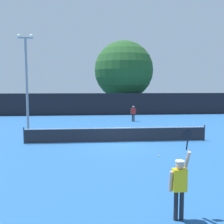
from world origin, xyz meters
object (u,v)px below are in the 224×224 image
object	(u,v)px
large_tree	(124,70)
player_receiving	(133,112)
light_pole	(27,77)
tennis_ball	(159,155)
parked_car_near	(77,104)
player_serving	(180,181)
parked_car_mid	(111,104)

from	to	relation	value
large_tree	player_receiving	bearing A→B (deg)	-92.26
light_pole	tennis_ball	bearing A→B (deg)	-41.27
parked_car_near	light_pole	bearing A→B (deg)	-102.60
player_serving	large_tree	bearing A→B (deg)	85.34
player_serving	light_pole	size ratio (longest dim) A/B	0.34
player_serving	parked_car_mid	xyz separation A→B (m)	(1.05, 34.54, -0.34)
player_receiving	light_pole	bearing A→B (deg)	32.96
player_receiving	parked_car_mid	xyz separation A→B (m)	(-1.02, 14.75, -0.18)
parked_car_mid	light_pole	bearing A→B (deg)	-119.10
player_serving	parked_car_near	size ratio (longest dim) A/B	0.58
player_serving	parked_car_near	world-z (taller)	player_serving
light_pole	parked_car_near	xyz separation A→B (m)	(2.91, 20.32, -3.53)
player_serving	large_tree	xyz separation A→B (m)	(2.50, 30.69, 4.74)
light_pole	large_tree	size ratio (longest dim) A/B	0.75
large_tree	parked_car_mid	bearing A→B (deg)	110.64
player_serving	player_receiving	distance (m)	19.90
light_pole	parked_car_mid	size ratio (longest dim) A/B	1.70
player_serving	large_tree	distance (m)	31.16
player_serving	tennis_ball	world-z (taller)	player_serving
light_pole	parked_car_near	bearing A→B (deg)	81.86
large_tree	parked_car_near	distance (m)	9.11
player_receiving	light_pole	size ratio (longest dim) A/B	0.21
large_tree	parked_car_mid	distance (m)	6.53
player_receiving	parked_car_mid	bearing A→B (deg)	-86.04
player_serving	light_pole	world-z (taller)	light_pole
player_receiving	light_pole	xyz separation A→B (m)	(-9.23, -5.99, 3.35)
large_tree	parked_car_near	size ratio (longest dim) A/B	2.31
player_receiving	large_tree	distance (m)	11.96
tennis_ball	parked_car_mid	world-z (taller)	parked_car_mid
light_pole	parked_car_mid	world-z (taller)	light_pole
parked_car_mid	parked_car_near	bearing A→B (deg)	177.05
player_serving	player_receiving	world-z (taller)	player_serving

